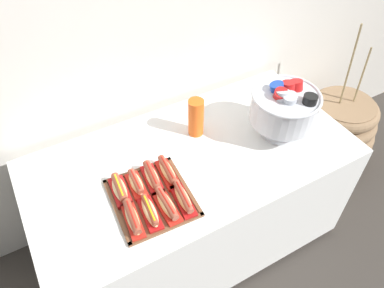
# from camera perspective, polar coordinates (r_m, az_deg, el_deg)

# --- Properties ---
(ground_plane) EXTENTS (10.00, 10.00, 0.00)m
(ground_plane) POSITION_cam_1_polar(r_m,az_deg,el_deg) (2.36, 0.09, -14.27)
(ground_plane) COLOR #38332D
(back_wall) EXTENTS (6.00, 0.10, 2.60)m
(back_wall) POSITION_cam_1_polar(r_m,az_deg,el_deg) (1.80, -8.10, 20.77)
(back_wall) COLOR silver
(back_wall) RESTS_ON ground_plane
(buffet_table) EXTENTS (1.58, 0.80, 0.74)m
(buffet_table) POSITION_cam_1_polar(r_m,az_deg,el_deg) (2.03, 0.10, -8.68)
(buffet_table) COLOR white
(buffet_table) RESTS_ON ground_plane
(floor_vase) EXTENTS (0.55, 0.55, 1.07)m
(floor_vase) POSITION_cam_1_polar(r_m,az_deg,el_deg) (2.81, 21.45, 1.79)
(floor_vase) COLOR #896B4C
(floor_vase) RESTS_ON ground_plane
(serving_tray) EXTENTS (0.35, 0.38, 0.01)m
(serving_tray) POSITION_cam_1_polar(r_m,az_deg,el_deg) (1.61, -6.30, -8.36)
(serving_tray) COLOR brown
(serving_tray) RESTS_ON buffet_table
(hot_dog_0) EXTENTS (0.08, 0.19, 0.06)m
(hot_dog_0) POSITION_cam_1_polar(r_m,az_deg,el_deg) (1.52, -9.24, -11.34)
(hot_dog_0) COLOR red
(hot_dog_0) RESTS_ON serving_tray
(hot_dog_1) EXTENTS (0.08, 0.18, 0.06)m
(hot_dog_1) POSITION_cam_1_polar(r_m,az_deg,el_deg) (1.53, -6.56, -10.45)
(hot_dog_1) COLOR #B21414
(hot_dog_1) RESTS_ON serving_tray
(hot_dog_2) EXTENTS (0.06, 0.18, 0.06)m
(hot_dog_2) POSITION_cam_1_polar(r_m,az_deg,el_deg) (1.54, -3.95, -9.45)
(hot_dog_2) COLOR red
(hot_dog_2) RESTS_ON serving_tray
(hot_dog_3) EXTENTS (0.08, 0.19, 0.06)m
(hot_dog_3) POSITION_cam_1_polar(r_m,az_deg,el_deg) (1.56, -1.39, -8.47)
(hot_dog_3) COLOR #B21414
(hot_dog_3) RESTS_ON serving_tray
(hot_dog_4) EXTENTS (0.08, 0.17, 0.06)m
(hot_dog_4) POSITION_cam_1_polar(r_m,az_deg,el_deg) (1.62, -11.18, -6.92)
(hot_dog_4) COLOR red
(hot_dog_4) RESTS_ON serving_tray
(hot_dog_5) EXTENTS (0.07, 0.16, 0.06)m
(hot_dog_5) POSITION_cam_1_polar(r_m,az_deg,el_deg) (1.63, -8.68, -6.09)
(hot_dog_5) COLOR red
(hot_dog_5) RESTS_ON serving_tray
(hot_dog_6) EXTENTS (0.08, 0.19, 0.06)m
(hot_dog_6) POSITION_cam_1_polar(r_m,az_deg,el_deg) (1.64, -6.23, -5.16)
(hot_dog_6) COLOR red
(hot_dog_6) RESTS_ON serving_tray
(hot_dog_7) EXTENTS (0.08, 0.19, 0.06)m
(hot_dog_7) POSITION_cam_1_polar(r_m,az_deg,el_deg) (1.66, -3.81, -4.32)
(hot_dog_7) COLOR red
(hot_dog_7) RESTS_ON serving_tray
(punch_bowl) EXTENTS (0.33, 0.33, 0.29)m
(punch_bowl) POSITION_cam_1_polar(r_m,az_deg,el_deg) (1.82, 14.22, 5.71)
(punch_bowl) COLOR silver
(punch_bowl) RESTS_ON buffet_table
(cup_stack) EXTENTS (0.08, 0.08, 0.20)m
(cup_stack) POSITION_cam_1_polar(r_m,az_deg,el_deg) (1.81, 0.61, 4.16)
(cup_stack) COLOR #EA5B19
(cup_stack) RESTS_ON buffet_table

